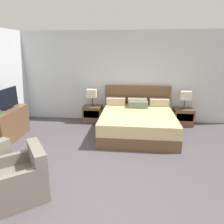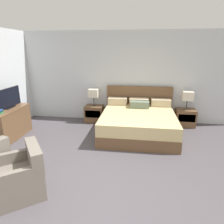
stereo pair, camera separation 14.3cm
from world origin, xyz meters
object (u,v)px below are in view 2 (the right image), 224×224
Objects in this scene: nightstand_left at (94,114)px; table_lamp_left at (94,93)px; armchair_companion at (21,177)px; table_lamp_right at (188,96)px; tv at (8,99)px; bed at (138,122)px; dresser at (9,123)px; nightstand_right at (185,118)px.

nightstand_left is 1.05× the size of table_lamp_left.
table_lamp_right is at bearing 47.30° from armchair_companion.
table_lamp_right is at bearing 0.03° from nightstand_left.
tv is at bearing -163.63° from table_lamp_right.
bed is at bearing 56.54° from armchair_companion.
armchair_companion is (-0.38, -3.29, 0.04)m from nightstand_left.
bed is 2.06× the size of armchair_companion.
tv reaches higher than nightstand_left.
dresser is (-1.83, -1.42, -0.50)m from table_lamp_left.
bed is 1.61m from table_lamp_right.
nightstand_left is at bearing 152.04° from bed.
table_lamp_right reaches higher than armchair_companion.
nightstand_left is at bearing -179.97° from table_lamp_right.
table_lamp_right is (2.66, 0.00, 0.00)m from table_lamp_left.
nightstand_left is 2.73m from table_lamp_right.
bed is 1.61m from table_lamp_left.
dresser is 0.60m from tv.
nightstand_right is at bearing -0.03° from table_lamp_left.
bed reaches higher than armchair_companion.
table_lamp_left reaches higher than nightstand_left.
nightstand_left is 1.00× the size of nightstand_right.
dresser is at bearing -167.33° from bed.
bed is 1.51m from nightstand_left.
tv is (-1.83, -1.32, 0.09)m from table_lamp_left.
table_lamp_left is at bearing 37.75° from dresser.
bed is 3.10m from armchair_companion.
table_lamp_right is at bearing 0.00° from table_lamp_left.
tv reaches higher than table_lamp_right.
tv reaches higher than bed.
table_lamp_left reaches higher than nightstand_right.
bed is at bearing -28.01° from table_lamp_left.
tv reaches higher than armchair_companion.
nightstand_right is 1.05× the size of table_lamp_right.
nightstand_left is 1.05× the size of table_lamp_right.
bed reaches higher than table_lamp_left.
dresser is (-3.16, -0.71, 0.07)m from bed.
nightstand_right is at bearing -90.00° from table_lamp_right.
bed is 3.65× the size of nightstand_right.
table_lamp_left is at bearing 35.79° from tv.
tv is (-4.49, -1.32, 0.09)m from table_lamp_right.
table_lamp_left is 2.26m from tv.
armchair_companion is at bearing -96.56° from nightstand_left.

